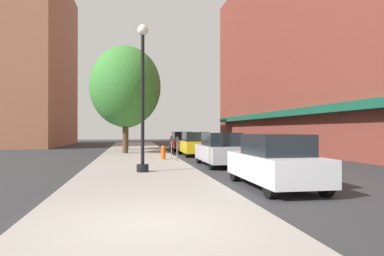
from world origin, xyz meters
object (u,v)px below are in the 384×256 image
Objects in this scene: fire_hydrant at (163,152)px; parking_meter_far at (177,146)px; parking_meter_near at (171,144)px; tree_near at (126,97)px; car_yellow at (195,144)px; car_red at (182,141)px; tree_mid at (125,87)px; lamppost at (143,95)px; car_white at (275,162)px; car_silver at (221,150)px.

fire_hydrant is 0.60× the size of parking_meter_far.
tree_near is at bearing 107.12° from parking_meter_near.
car_yellow is 6.42m from car_red.
tree_mid is 1.81× the size of car_red.
car_red is at bearing -2.30° from tree_near.
parking_meter_near is 0.17× the size of tree_mid.
lamppost is 0.76× the size of tree_mid.
parking_meter_near is 2.73m from parking_meter_far.
car_white and car_yellow have the same top height.
car_yellow is at bearing -20.48° from tree_mid.
car_yellow reaches higher than parking_meter_far.
lamppost is 6.59m from fire_hydrant.
tree_near is 21.46m from car_white.
tree_mid is at bearing -134.83° from car_red.
tree_near is (-2.88, 12.08, 3.72)m from parking_meter_far.
tree_near is 9.06m from car_yellow.
parking_meter_far is 8.69m from car_white.
parking_meter_near and parking_meter_far have the same top height.
lamppost is 5.45m from parking_meter_far.
car_silver is at bearing -70.78° from tree_near.
tree_near is (-2.88, 9.35, 3.72)m from parking_meter_near.
car_yellow is (1.95, 5.47, -0.14)m from parking_meter_far.
car_red is (1.95, 11.89, -0.14)m from parking_meter_far.
tree_mid is at bearing -89.79° from tree_near.
tree_mid is (-2.86, 7.27, 4.01)m from parking_meter_far.
fire_hydrant is 7.75m from tree_mid.
parking_meter_far is at bearing 137.74° from car_silver.
car_silver is at bearing -88.67° from car_red.
car_yellow is at bearing 54.55° from parking_meter_near.
parking_meter_far is 8.78m from tree_mid.
parking_meter_near is 9.37m from car_red.
car_red is (4.81, 4.62, -4.15)m from tree_mid.
car_yellow is at bearing -53.86° from tree_near.
parking_meter_near is 4.91m from car_silver.
fire_hydrant is 0.18× the size of car_yellow.
car_silver is 13.66m from car_red.
parking_meter_far is 2.64m from car_silver.
tree_near is at bearing 124.90° from car_yellow.
car_white is at bearing -75.22° from fire_hydrant.
tree_near is 1.68× the size of car_yellow.
fire_hydrant is 0.18× the size of car_silver.
car_white and car_silver have the same top height.
tree_mid is at bearing 109.02° from car_white.
car_silver is (2.58, -3.09, 0.29)m from fire_hydrant.
car_white is at bearing -44.95° from lamppost.
tree_near is 1.68× the size of car_white.
fire_hydrant is 1.60m from parking_meter_near.
car_yellow is (4.83, -6.61, -3.86)m from tree_near.
parking_meter_near is at bearing 65.88° from fire_hydrant.
parking_meter_far is at bearing 66.53° from lamppost.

